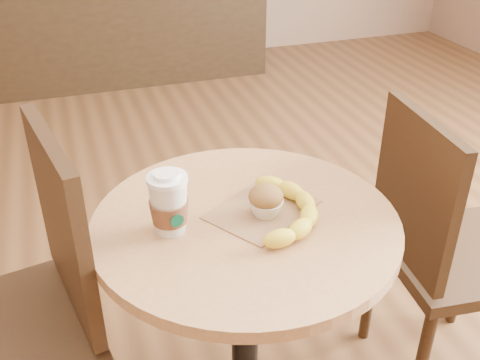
{
  "coord_description": "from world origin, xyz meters",
  "views": [
    {
      "loc": [
        -0.4,
        -0.99,
        1.47
      ],
      "look_at": [
        -0.05,
        0.05,
        0.83
      ],
      "focal_mm": 42.0,
      "sensor_mm": 36.0,
      "label": 1
    }
  ],
  "objects_px": {
    "cafe_table": "(245,290)",
    "chair_left": "(25,312)",
    "muffin": "(266,201)",
    "chair_right": "(441,246)",
    "coffee_cup": "(169,205)",
    "banana": "(284,207)"
  },
  "relations": [
    {
      "from": "cafe_table",
      "to": "chair_left",
      "type": "xyz_separation_m",
      "value": [
        -0.52,
        0.1,
        -0.01
      ]
    },
    {
      "from": "muffin",
      "to": "chair_right",
      "type": "bearing_deg",
      "value": 3.89
    },
    {
      "from": "chair_right",
      "to": "cafe_table",
      "type": "bearing_deg",
      "value": 99.22
    },
    {
      "from": "coffee_cup",
      "to": "muffin",
      "type": "bearing_deg",
      "value": -12.16
    },
    {
      "from": "chair_left",
      "to": "muffin",
      "type": "bearing_deg",
      "value": 69.19
    },
    {
      "from": "chair_right",
      "to": "coffee_cup",
      "type": "bearing_deg",
      "value": 97.84
    },
    {
      "from": "banana",
      "to": "coffee_cup",
      "type": "bearing_deg",
      "value": -164.7
    },
    {
      "from": "chair_left",
      "to": "chair_right",
      "type": "xyz_separation_m",
      "value": [
        1.13,
        -0.06,
        -0.03
      ]
    },
    {
      "from": "muffin",
      "to": "chair_left",
      "type": "bearing_deg",
      "value": 170.16
    },
    {
      "from": "banana",
      "to": "muffin",
      "type": "bearing_deg",
      "value": 177.19
    },
    {
      "from": "banana",
      "to": "chair_right",
      "type": "bearing_deg",
      "value": 27.18
    },
    {
      "from": "cafe_table",
      "to": "coffee_cup",
      "type": "xyz_separation_m",
      "value": [
        -0.17,
        0.01,
        0.28
      ]
    },
    {
      "from": "chair_left",
      "to": "chair_right",
      "type": "relative_size",
      "value": 1.06
    },
    {
      "from": "cafe_table",
      "to": "chair_right",
      "type": "relative_size",
      "value": 0.82
    },
    {
      "from": "chair_right",
      "to": "banana",
      "type": "xyz_separation_m",
      "value": [
        -0.52,
        -0.06,
        0.27
      ]
    },
    {
      "from": "cafe_table",
      "to": "banana",
      "type": "bearing_deg",
      "value": -11.66
    },
    {
      "from": "muffin",
      "to": "banana",
      "type": "relative_size",
      "value": 0.28
    },
    {
      "from": "muffin",
      "to": "banana",
      "type": "xyz_separation_m",
      "value": [
        0.04,
        -0.02,
        -0.02
      ]
    },
    {
      "from": "coffee_cup",
      "to": "muffin",
      "type": "xyz_separation_m",
      "value": [
        0.22,
        -0.01,
        -0.03
      ]
    },
    {
      "from": "chair_left",
      "to": "banana",
      "type": "xyz_separation_m",
      "value": [
        0.61,
        -0.12,
        0.24
      ]
    },
    {
      "from": "chair_left",
      "to": "cafe_table",
      "type": "bearing_deg",
      "value": 68.36
    },
    {
      "from": "banana",
      "to": "cafe_table",
      "type": "bearing_deg",
      "value": -170.58
    }
  ]
}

